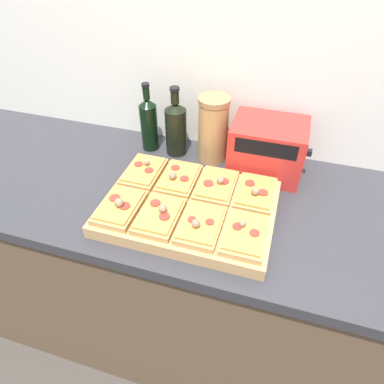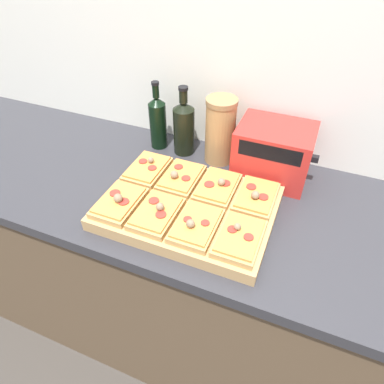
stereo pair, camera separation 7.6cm
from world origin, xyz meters
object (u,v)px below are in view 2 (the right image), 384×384
(cutting_board, at_px, (188,208))
(grain_jar_tall, at_px, (220,131))
(wine_bottle, at_px, (184,127))
(toaster_oven, at_px, (273,152))
(olive_oil_bottle, at_px, (158,121))

(cutting_board, xyz_separation_m, grain_jar_tall, (-0.01, 0.31, 0.10))
(cutting_board, bearing_deg, wine_bottle, 115.43)
(wine_bottle, bearing_deg, toaster_oven, -3.94)
(wine_bottle, distance_m, grain_jar_tall, 0.14)
(grain_jar_tall, xyz_separation_m, toaster_oven, (0.20, -0.02, -0.03))
(cutting_board, xyz_separation_m, olive_oil_bottle, (-0.26, 0.31, 0.09))
(wine_bottle, bearing_deg, olive_oil_bottle, 180.00)
(cutting_board, distance_m, olive_oil_bottle, 0.42)
(grain_jar_tall, height_order, toaster_oven, grain_jar_tall)
(olive_oil_bottle, bearing_deg, cutting_board, -50.60)
(grain_jar_tall, relative_size, toaster_oven, 0.90)
(cutting_board, relative_size, olive_oil_bottle, 1.97)
(grain_jar_tall, bearing_deg, cutting_board, -88.70)
(wine_bottle, distance_m, toaster_oven, 0.35)
(wine_bottle, relative_size, toaster_oven, 0.97)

